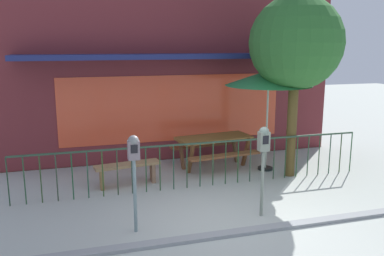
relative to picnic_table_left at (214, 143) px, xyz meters
name	(u,v)px	position (x,y,z in m)	size (l,w,h in m)	color
ground	(234,224)	(-0.73, -3.10, -0.61)	(40.00, 40.00, 0.00)	#ABB2A8
pub_storefront	(172,58)	(-0.73, 1.24, 2.00)	(8.90, 1.38, 5.25)	#3A2014
patio_fence_front	(200,156)	(-0.73, -1.21, 0.05)	(7.50, 0.04, 0.97)	#29412F
picnic_table_left	(214,143)	(0.00, 0.00, 0.00)	(1.96, 1.58, 0.79)	brown
patio_umbrella	(269,78)	(1.14, -0.51, 1.59)	(2.01, 2.01, 2.39)	black
patio_bench	(128,169)	(-2.19, -0.67, -0.26)	(1.43, 0.51, 0.48)	#97754D
parking_meter_near	(264,148)	(-0.14, -2.93, 0.63)	(0.18, 0.17, 1.60)	gray
parking_meter_far	(134,158)	(-2.36, -2.92, 0.62)	(0.18, 0.17, 1.60)	slate
street_tree	(296,44)	(1.48, -1.07, 2.37)	(2.05, 2.05, 4.03)	#51401E
curb_edge	(242,233)	(-0.73, -3.47, -0.61)	(12.46, 0.20, 0.11)	gray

